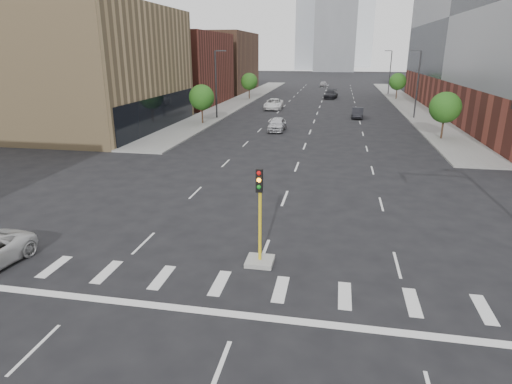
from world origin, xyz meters
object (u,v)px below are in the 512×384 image
(car_near_left, at_px, (277,124))
(car_deep_right, at_px, (331,94))
(median_traffic_signal, at_px, (260,244))
(car_far_left, at_px, (274,104))
(car_mid_right, at_px, (358,113))
(car_distant, at_px, (324,84))

(car_near_left, distance_m, car_deep_right, 38.23)
(median_traffic_signal, xyz_separation_m, car_far_left, (-7.19, 52.46, -0.14))
(median_traffic_signal, relative_size, car_deep_right, 0.79)
(car_mid_right, bearing_deg, car_distant, 99.94)
(car_near_left, xyz_separation_m, car_mid_right, (9.71, 12.15, -0.07))
(car_deep_right, bearing_deg, car_near_left, -90.75)
(car_mid_right, bearing_deg, car_near_left, -125.89)
(car_mid_right, relative_size, car_deep_right, 0.78)
(car_near_left, bearing_deg, car_far_left, 100.05)
(car_far_left, bearing_deg, median_traffic_signal, -84.45)
(car_distant, bearing_deg, median_traffic_signal, -90.70)
(median_traffic_signal, bearing_deg, car_deep_right, 88.79)
(median_traffic_signal, bearing_deg, car_distant, 90.57)
(car_mid_right, xyz_separation_m, car_distant, (-6.77, 53.60, 0.06))
(car_near_left, relative_size, car_distant, 1.01)
(car_deep_right, relative_size, car_distant, 1.21)
(car_deep_right, xyz_separation_m, car_distant, (-2.48, 27.90, -0.03))
(median_traffic_signal, distance_m, car_deep_right, 70.92)
(median_traffic_signal, bearing_deg, car_mid_right, 82.70)
(car_near_left, xyz_separation_m, car_far_left, (-3.27, 19.40, 0.04))
(median_traffic_signal, bearing_deg, car_near_left, 96.76)
(car_far_left, bearing_deg, car_mid_right, -31.44)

